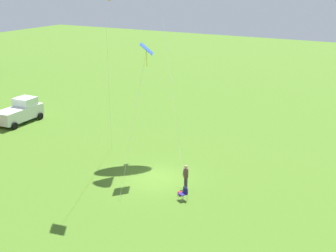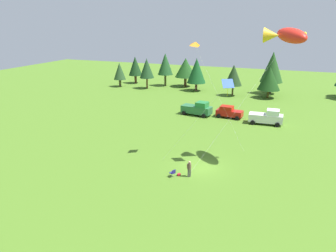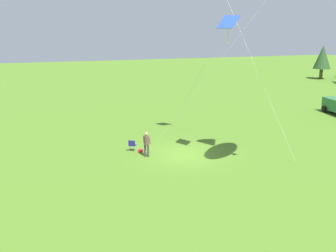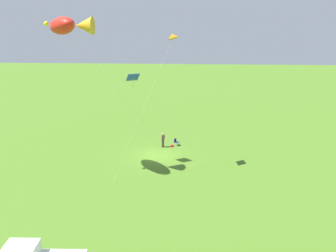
# 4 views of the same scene
# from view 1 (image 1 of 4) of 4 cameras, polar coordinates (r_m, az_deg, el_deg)

# --- Properties ---
(ground_plane) EXTENTS (160.00, 160.00, 0.00)m
(ground_plane) POSITION_cam_1_polar(r_m,az_deg,el_deg) (34.10, -1.41, -6.42)
(ground_plane) COLOR #487120
(person_kite_flyer) EXTENTS (0.47, 0.55, 1.74)m
(person_kite_flyer) POSITION_cam_1_polar(r_m,az_deg,el_deg) (32.20, 2.19, -5.97)
(person_kite_flyer) COLOR #3B353D
(person_kite_flyer) RESTS_ON ground
(folding_chair) EXTENTS (0.65, 0.65, 0.82)m
(folding_chair) POSITION_cam_1_polar(r_m,az_deg,el_deg) (30.93, 1.95, -8.12)
(folding_chair) COLOR navy
(folding_chair) RESTS_ON ground
(backpack_on_grass) EXTENTS (0.32, 0.38, 0.22)m
(backpack_on_grass) POSITION_cam_1_polar(r_m,az_deg,el_deg) (31.67, 1.52, -8.22)
(backpack_on_grass) COLOR red
(backpack_on_grass) RESTS_ON ground
(truck_white_pickup) EXTENTS (5.08, 2.58, 2.34)m
(truck_white_pickup) POSITION_cam_1_polar(r_m,az_deg,el_deg) (48.74, -17.58, 1.69)
(truck_white_pickup) COLOR silver
(truck_white_pickup) RESTS_ON ground
(kite_diamond_blue) EXTENTS (7.41, 2.54, 9.37)m
(kite_diamond_blue) POSITION_cam_1_polar(r_m,az_deg,el_deg) (34.17, -2.69, 9.03)
(kite_diamond_blue) COLOR blue
(kite_diamond_blue) RESTS_ON ground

